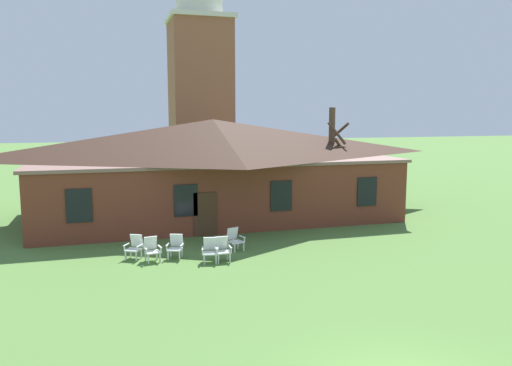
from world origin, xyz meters
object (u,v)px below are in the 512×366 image
Objects in this scene: lawn_chair_near_door at (152,249)px; lawn_chair_far_side at (235,239)px; lawn_chair_left_end at (176,246)px; lawn_chair_middle at (210,249)px; lawn_chair_right_end at (222,248)px; lawn_chair_by_porch at (135,246)px.

lawn_chair_near_door is 1.00× the size of lawn_chair_far_side.
lawn_chair_far_side is (3.52, 0.60, 0.00)m from lawn_chair_near_door.
lawn_chair_middle is at bearing -37.36° from lawn_chair_left_end.
lawn_chair_left_end is 1.94m from lawn_chair_right_end.
lawn_chair_right_end is at bearing -28.29° from lawn_chair_left_end.
lawn_chair_middle is 1.00× the size of lawn_chair_far_side.
lawn_chair_by_porch is at bearing -179.31° from lawn_chair_far_side.
lawn_chair_right_end is (1.71, -0.92, 0.00)m from lawn_chair_left_end.
lawn_chair_near_door is 1.00× the size of lawn_chair_left_end.
lawn_chair_middle is (2.18, -0.78, 0.00)m from lawn_chair_near_door.
lawn_chair_left_end is (1.58, -0.40, 0.00)m from lawn_chair_by_porch.
lawn_chair_left_end is (0.96, 0.15, 0.00)m from lawn_chair_near_door.
lawn_chair_near_door is 0.98m from lawn_chair_left_end.
lawn_chair_left_end is 2.59m from lawn_chair_far_side.
lawn_chair_by_porch is 3.54m from lawn_chair_right_end.
lawn_chair_by_porch is 1.00× the size of lawn_chair_left_end.
lawn_chair_by_porch and lawn_chair_middle have the same top height.
lawn_chair_left_end is 1.00× the size of lawn_chair_far_side.
lawn_chair_by_porch is 4.14m from lawn_chair_far_side.
lawn_chair_near_door is 1.00× the size of lawn_chair_middle.
lawn_chair_by_porch and lawn_chair_left_end have the same top height.
lawn_chair_middle and lawn_chair_right_end have the same top height.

